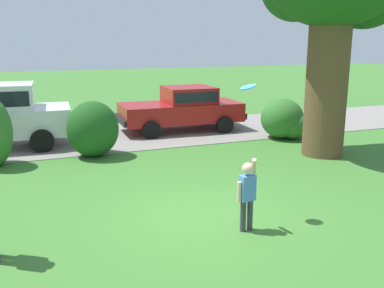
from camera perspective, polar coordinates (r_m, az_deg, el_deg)
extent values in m
plane|color=#3D752D|center=(8.37, 1.26, -9.09)|extent=(80.00, 80.00, 0.00)
cube|color=gray|center=(15.01, -9.37, 1.02)|extent=(28.00, 4.40, 0.02)
cylinder|color=brown|center=(12.72, 17.05, 7.38)|extent=(1.14, 1.14, 3.96)
ellipsoid|color=#1E511C|center=(12.45, -12.73, 1.90)|extent=(1.43, 1.28, 1.56)
ellipsoid|color=#1E511C|center=(12.69, -12.64, 0.83)|extent=(1.11, 1.11, 1.00)
ellipsoid|color=#33702B|center=(14.75, 11.61, 3.26)|extent=(1.41, 1.39, 1.31)
ellipsoid|color=#33702B|center=(14.72, 12.96, 2.42)|extent=(1.03, 1.03, 0.93)
cube|color=maroon|center=(15.62, -1.51, 4.18)|extent=(4.25, 1.96, 0.64)
cube|color=maroon|center=(15.63, -0.42, 6.42)|extent=(1.73, 1.67, 0.56)
cube|color=black|center=(15.63, -0.42, 6.42)|extent=(1.59, 1.68, 0.34)
cylinder|color=black|center=(14.45, -5.25, 1.83)|extent=(0.61, 0.24, 0.60)
cylinder|color=black|center=(16.24, -6.91, 3.09)|extent=(0.61, 0.24, 0.60)
cylinder|color=black|center=(15.28, 4.25, 2.49)|extent=(0.61, 0.24, 0.60)
cylinder|color=black|center=(16.99, 1.70, 3.64)|extent=(0.61, 0.24, 0.60)
cube|color=black|center=(15.13, -9.24, 3.09)|extent=(0.17, 1.75, 0.20)
cube|color=black|center=(16.43, 5.62, 4.02)|extent=(0.17, 1.75, 0.20)
cylinder|color=black|center=(13.37, -18.86, 0.37)|extent=(0.69, 0.26, 0.68)
cylinder|color=black|center=(15.21, -18.75, 1.91)|extent=(0.69, 0.26, 0.68)
cube|color=black|center=(14.24, -15.29, 2.46)|extent=(0.24, 1.75, 0.20)
cylinder|color=#383842|center=(7.63, 6.63, -9.25)|extent=(0.10, 0.10, 0.55)
cylinder|color=#383842|center=(7.70, 7.52, -9.05)|extent=(0.10, 0.10, 0.55)
cube|color=#4C7FCC|center=(7.49, 7.19, -5.66)|extent=(0.27, 0.18, 0.44)
sphere|color=beige|center=(7.39, 7.26, -3.17)|extent=(0.20, 0.20, 0.20)
cylinder|color=beige|center=(7.52, 8.06, -3.05)|extent=(0.19, 0.25, 0.39)
cylinder|color=beige|center=(7.42, 6.14, -6.22)|extent=(0.07, 0.07, 0.36)
cylinder|color=#337FDB|center=(7.75, 7.28, 7.33)|extent=(0.28, 0.28, 0.12)
cylinder|color=#1EB7B2|center=(7.75, 7.28, 7.36)|extent=(0.16, 0.16, 0.08)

